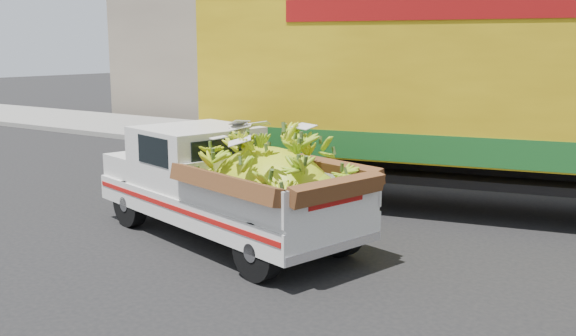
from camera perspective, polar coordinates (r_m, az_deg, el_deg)
The scene contains 6 objects.
ground at distance 8.19m, azimuth 0.97°, elevation -9.12°, with size 100.00×100.00×0.00m, color black.
curb at distance 14.33m, azimuth 16.10°, elevation -0.57°, with size 60.00×0.25×0.15m, color gray.
sidewalk at distance 16.31m, azimuth 18.33°, elevation 0.63°, with size 60.00×4.00×0.14m, color gray.
building_left at distance 24.64m, azimuth 4.05°, elevation 10.07°, with size 18.00×6.00×5.00m, color gray.
pickup_truck at distance 9.03m, azimuth -4.40°, elevation -1.60°, with size 4.82×2.79×1.59m.
semi_trailer at distance 11.21m, azimuth 23.06°, elevation 6.52°, with size 12.09×4.87×3.80m.
Camera 1 is at (4.13, -6.50, 2.78)m, focal length 40.00 mm.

